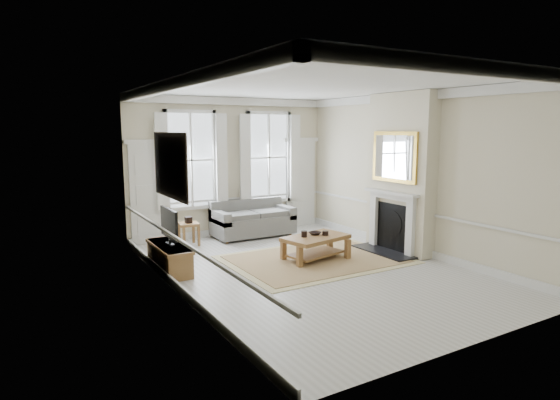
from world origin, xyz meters
TOP-DOWN VIEW (x-y plane):
  - floor at (0.00, 0.00)m, footprint 7.20×7.20m
  - ceiling at (0.00, 0.00)m, footprint 7.20×7.20m
  - back_wall at (0.00, 3.60)m, footprint 5.20×0.00m
  - left_wall at (-2.60, 0.00)m, footprint 0.00×7.20m
  - right_wall at (2.60, 0.00)m, footprint 0.00×7.20m
  - window_left at (-1.05, 3.55)m, footprint 1.26×0.20m
  - window_right at (1.05, 3.55)m, footprint 1.26×0.20m
  - door_left at (-2.05, 3.56)m, footprint 0.90×0.08m
  - door_right at (2.05, 3.56)m, footprint 0.90×0.08m
  - painting at (-2.56, 0.30)m, footprint 0.05×1.66m
  - chimney_breast at (2.43, 0.20)m, footprint 0.35×1.70m
  - hearth at (2.00, 0.20)m, footprint 0.55×1.50m
  - fireplace at (2.20, 0.20)m, footprint 0.21×1.45m
  - mirror at (2.21, 0.20)m, footprint 0.06×1.26m
  - sofa at (0.33, 3.11)m, footprint 1.97×0.96m
  - side_table at (-1.36, 2.97)m, footprint 0.49×0.49m
  - rug at (0.45, 0.51)m, footprint 3.50×2.60m
  - coffee_table at (0.45, 0.51)m, footprint 1.45×1.03m
  - ceramic_pot_a at (0.20, 0.56)m, footprint 0.12×0.12m
  - ceramic_pot_b at (0.65, 0.46)m, footprint 0.13×0.13m
  - bowl at (0.50, 0.61)m, footprint 0.30×0.30m
  - tv_stand at (-2.34, 1.26)m, footprint 0.45×1.41m
  - tv at (-2.32, 1.26)m, footprint 0.08×0.90m

SIDE VIEW (x-z plane):
  - floor at x=0.00m, z-range 0.00..0.00m
  - rug at x=0.45m, z-range 0.00..0.02m
  - hearth at x=2.00m, z-range 0.00..0.05m
  - tv_stand at x=-2.34m, z-range 0.00..0.50m
  - sofa at x=0.33m, z-range -0.07..0.81m
  - coffee_table at x=0.45m, z-range 0.17..0.66m
  - side_table at x=-1.36m, z-range 0.15..0.67m
  - bowl at x=0.50m, z-range 0.49..0.55m
  - ceramic_pot_b at x=0.65m, z-range 0.49..0.59m
  - ceramic_pot_a at x=0.20m, z-range 0.49..0.62m
  - fireplace at x=2.20m, z-range 0.07..1.40m
  - tv at x=-2.32m, z-range 0.56..1.24m
  - door_left at x=-2.05m, z-range 0.00..2.30m
  - door_right at x=2.05m, z-range 0.00..2.30m
  - back_wall at x=0.00m, z-range -0.90..4.30m
  - left_wall at x=-2.60m, z-range -1.90..5.30m
  - right_wall at x=2.60m, z-range -1.90..5.30m
  - chimney_breast at x=2.43m, z-range 0.01..3.39m
  - window_left at x=-1.05m, z-range 0.80..3.00m
  - window_right at x=1.05m, z-range 0.80..3.00m
  - painting at x=-2.56m, z-range 1.52..2.58m
  - mirror at x=2.21m, z-range 1.52..2.58m
  - ceiling at x=0.00m, z-range 3.40..3.40m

